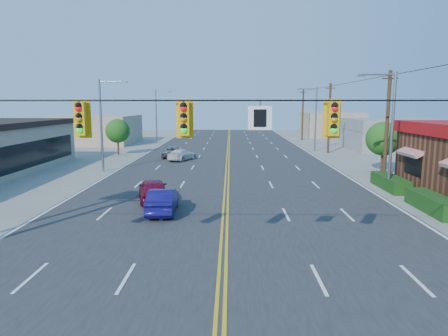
{
  "coord_description": "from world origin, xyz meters",
  "views": [
    {
      "loc": [
        0.27,
        -12.69,
        5.88
      ],
      "look_at": [
        -0.11,
        10.33,
        2.2
      ],
      "focal_mm": 32.0,
      "sensor_mm": 36.0,
      "label": 1
    }
  ],
  "objects_px": {
    "signal_span": "(218,136)",
    "car_magenta": "(153,191)",
    "car_blue": "(163,201)",
    "car_white": "(182,155)",
    "car_silver": "(173,152)"
  },
  "relations": [
    {
      "from": "signal_span",
      "to": "car_magenta",
      "type": "relative_size",
      "value": 5.88
    },
    {
      "from": "car_blue",
      "to": "car_white",
      "type": "height_order",
      "value": "car_blue"
    },
    {
      "from": "car_magenta",
      "to": "car_white",
      "type": "xyz_separation_m",
      "value": [
        -0.43,
        18.02,
        -0.12
      ]
    },
    {
      "from": "car_magenta",
      "to": "car_blue",
      "type": "relative_size",
      "value": 1.03
    },
    {
      "from": "signal_span",
      "to": "car_silver",
      "type": "bearing_deg",
      "value": 100.88
    },
    {
      "from": "car_magenta",
      "to": "car_white",
      "type": "distance_m",
      "value": 18.02
    },
    {
      "from": "signal_span",
      "to": "car_white",
      "type": "bearing_deg",
      "value": 99.27
    },
    {
      "from": "car_white",
      "to": "car_blue",
      "type": "bearing_deg",
      "value": 118.99
    },
    {
      "from": "car_white",
      "to": "car_silver",
      "type": "relative_size",
      "value": 0.92
    },
    {
      "from": "signal_span",
      "to": "car_magenta",
      "type": "distance_m",
      "value": 12.44
    },
    {
      "from": "car_magenta",
      "to": "car_silver",
      "type": "height_order",
      "value": "car_magenta"
    },
    {
      "from": "car_magenta",
      "to": "signal_span",
      "type": "bearing_deg",
      "value": 97.37
    },
    {
      "from": "car_magenta",
      "to": "car_blue",
      "type": "height_order",
      "value": "car_magenta"
    },
    {
      "from": "car_magenta",
      "to": "car_silver",
      "type": "relative_size",
      "value": 0.96
    },
    {
      "from": "signal_span",
      "to": "car_silver",
      "type": "relative_size",
      "value": 5.61
    }
  ]
}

